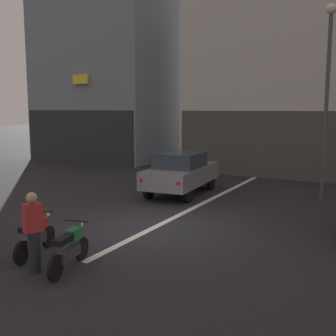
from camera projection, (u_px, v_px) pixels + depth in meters
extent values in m
plane|color=#232328|center=(153.00, 228.00, 11.59)|extent=(120.00, 120.00, 0.00)
cube|color=silver|center=(228.00, 191.00, 16.81)|extent=(0.20, 18.00, 0.01)
cube|color=gray|center=(118.00, 41.00, 27.99)|extent=(8.26, 8.66, 15.59)
cube|color=#292C30|center=(78.00, 137.00, 25.07)|extent=(7.93, 0.10, 3.20)
cube|color=yellow|center=(81.00, 79.00, 24.33)|extent=(1.10, 0.16, 0.55)
cube|color=silver|center=(285.00, 76.00, 23.07)|extent=(8.82, 8.58, 10.25)
cube|color=#454543|center=(261.00, 145.00, 19.79)|extent=(8.47, 0.10, 3.20)
cylinder|color=black|center=(176.00, 179.00, 17.65)|extent=(0.23, 0.65, 0.64)
cylinder|color=black|center=(211.00, 182.00, 17.04)|extent=(0.23, 0.65, 0.64)
cylinder|color=black|center=(149.00, 190.00, 15.30)|extent=(0.23, 0.65, 0.64)
cylinder|color=black|center=(188.00, 194.00, 14.68)|extent=(0.23, 0.65, 0.64)
cube|color=slate|center=(182.00, 175.00, 16.10)|extent=(2.09, 4.23, 0.66)
cube|color=#2D3842|center=(180.00, 160.00, 15.88)|extent=(1.71, 2.09, 0.56)
cube|color=red|center=(142.00, 181.00, 14.55)|extent=(0.14, 0.07, 0.12)
cube|color=red|center=(179.00, 184.00, 13.99)|extent=(0.14, 0.07, 0.12)
cylinder|color=#47474C|center=(326.00, 110.00, 14.63)|extent=(0.14, 0.14, 6.51)
sphere|color=beige|center=(332.00, 9.00, 14.14)|extent=(0.36, 0.36, 0.36)
cylinder|color=black|center=(48.00, 237.00, 9.96)|extent=(0.21, 0.52, 0.52)
cylinder|color=black|center=(21.00, 253.00, 8.85)|extent=(0.21, 0.52, 0.52)
cube|color=#38383D|center=(34.00, 240.00, 9.34)|extent=(0.39, 0.76, 0.22)
cube|color=black|center=(30.00, 227.00, 9.14)|extent=(0.37, 0.64, 0.12)
cube|color=red|center=(40.00, 223.00, 9.54)|extent=(0.31, 0.41, 0.24)
cylinder|color=#4C4C51|center=(45.00, 223.00, 9.76)|extent=(0.13, 0.25, 0.70)
cylinder|color=black|center=(42.00, 211.00, 9.64)|extent=(0.54, 0.18, 0.04)
sphere|color=silver|center=(47.00, 215.00, 9.86)|extent=(0.12, 0.12, 0.12)
cylinder|color=black|center=(82.00, 249.00, 9.10)|extent=(0.20, 0.52, 0.52)
cylinder|color=black|center=(55.00, 268.00, 8.00)|extent=(0.20, 0.52, 0.52)
cube|color=#38383D|center=(68.00, 253.00, 8.49)|extent=(0.37, 0.76, 0.22)
cube|color=black|center=(64.00, 239.00, 8.29)|extent=(0.36, 0.64, 0.12)
cube|color=#1E7238|center=(73.00, 234.00, 8.69)|extent=(0.30, 0.40, 0.24)
cylinder|color=#4C4C51|center=(78.00, 234.00, 8.90)|extent=(0.13, 0.25, 0.70)
cylinder|color=black|center=(76.00, 221.00, 8.78)|extent=(0.54, 0.17, 0.04)
sphere|color=silver|center=(81.00, 225.00, 9.00)|extent=(0.12, 0.12, 0.12)
cylinder|color=#23232D|center=(34.00, 252.00, 8.38)|extent=(0.24, 0.24, 0.86)
cube|color=#B22D2D|center=(33.00, 218.00, 8.28)|extent=(0.34, 0.42, 0.58)
sphere|color=tan|center=(32.00, 198.00, 8.22)|extent=(0.22, 0.22, 0.22)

